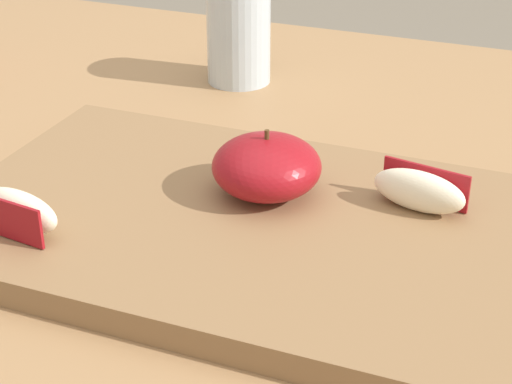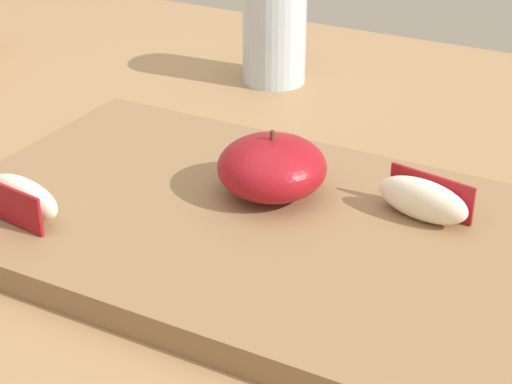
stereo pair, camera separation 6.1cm
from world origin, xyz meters
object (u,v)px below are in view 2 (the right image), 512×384
at_px(apple_half_skin_up, 269,169).
at_px(apple_wedge_front, 21,198).
at_px(cutting_board, 256,229).
at_px(drinking_glass_water, 274,34).
at_px(apple_wedge_near_knife, 423,199).

bearing_deg(apple_half_skin_up, apple_wedge_front, -141.99).
xyz_separation_m(cutting_board, apple_wedge_front, (-0.15, -0.08, 0.03)).
bearing_deg(cutting_board, apple_wedge_front, -151.63).
xyz_separation_m(apple_wedge_front, drinking_glass_water, (0.01, 0.38, 0.02)).
bearing_deg(apple_wedge_front, cutting_board, 28.37).
height_order(cutting_board, apple_wedge_front, apple_wedge_front).
bearing_deg(apple_wedge_front, apple_half_skin_up, 38.01).
distance_m(cutting_board, apple_wedge_front, 0.17).
xyz_separation_m(cutting_board, drinking_glass_water, (-0.14, 0.30, 0.04)).
height_order(cutting_board, drinking_glass_water, drinking_glass_water).
xyz_separation_m(apple_wedge_near_knife, drinking_glass_water, (-0.25, 0.25, 0.02)).
height_order(apple_half_skin_up, apple_wedge_near_knife, apple_half_skin_up).
xyz_separation_m(apple_half_skin_up, drinking_glass_water, (-0.13, 0.27, 0.01)).
xyz_separation_m(cutting_board, apple_wedge_near_knife, (0.11, 0.05, 0.03)).
relative_size(apple_wedge_near_knife, apple_wedge_front, 1.01).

